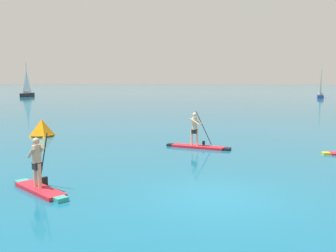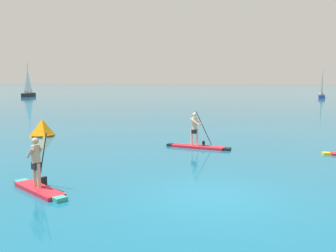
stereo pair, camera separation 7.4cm
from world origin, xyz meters
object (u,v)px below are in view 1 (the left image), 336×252
paddleboarder_near_left (39,180)px  sailboat_left_horizon (27,92)px  sailboat_right_horizon (320,93)px  paddleboarder_mid_center (197,141)px  race_marker_buoy (42,129)px

paddleboarder_near_left → sailboat_left_horizon: (-32.29, 56.18, 0.50)m
paddleboarder_near_left → sailboat_right_horizon: sailboat_right_horizon is taller
paddleboarder_mid_center → sailboat_right_horizon: size_ratio=0.64×
paddleboarder_mid_center → sailboat_right_horizon: (17.13, 51.72, 0.46)m
sailboat_left_horizon → sailboat_right_horizon: sailboat_left_horizon is taller
sailboat_right_horizon → paddleboarder_near_left: bearing=-9.2°
paddleboarder_mid_center → sailboat_right_horizon: 54.49m
paddleboarder_near_left → paddleboarder_mid_center: bearing=-81.0°
paddleboarder_near_left → sailboat_right_horizon: bearing=-73.6°
paddleboarder_mid_center → sailboat_left_horizon: sailboat_left_horizon is taller
paddleboarder_near_left → sailboat_right_horizon: size_ratio=0.49×
paddleboarder_near_left → race_marker_buoy: paddleboarder_near_left is taller
sailboat_left_horizon → paddleboarder_near_left: bearing=24.3°
paddleboarder_mid_center → sailboat_left_horizon: (-36.42, 48.05, 0.49)m
paddleboarder_mid_center → sailboat_right_horizon: sailboat_right_horizon is taller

